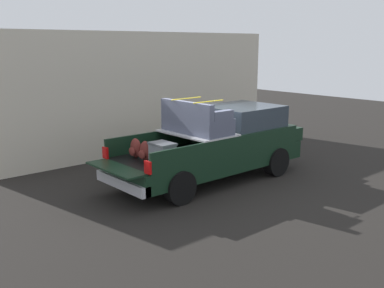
{
  "coord_description": "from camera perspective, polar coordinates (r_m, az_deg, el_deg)",
  "views": [
    {
      "loc": [
        -8.01,
        -8.49,
        3.62
      ],
      "look_at": [
        -0.6,
        0.0,
        1.1
      ],
      "focal_mm": 42.18,
      "sensor_mm": 36.0,
      "label": 1
    }
  ],
  "objects": [
    {
      "name": "building_facade",
      "position": [
        15.39,
        -5.57,
        6.5
      ],
      "size": [
        10.78,
        0.36,
        4.0
      ],
      "primitive_type": "cube",
      "color": "beige",
      "rests_on": "ground_plane"
    },
    {
      "name": "ground_plane",
      "position": [
        12.22,
        2.13,
        -4.63
      ],
      "size": [
        40.0,
        40.0,
        0.0
      ],
      "primitive_type": "plane",
      "color": "black"
    },
    {
      "name": "pickup_truck",
      "position": [
        12.22,
        3.46,
        0.09
      ],
      "size": [
        6.05,
        2.06,
        2.23
      ],
      "color": "black",
      "rests_on": "ground_plane"
    }
  ]
}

